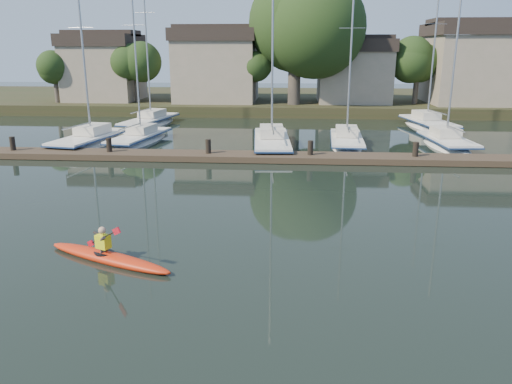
# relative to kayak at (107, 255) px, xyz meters

# --- Properties ---
(ground) EXTENTS (160.00, 160.00, 0.00)m
(ground) POSITION_rel_kayak_xyz_m (3.71, 0.76, -0.19)
(ground) COLOR black
(ground) RESTS_ON ground
(kayak) EXTENTS (4.67, 2.51, 1.54)m
(kayak) POSITION_rel_kayak_xyz_m (0.00, 0.00, 0.00)
(kayak) COLOR red
(kayak) RESTS_ON ground
(dock) EXTENTS (34.00, 2.00, 1.80)m
(dock) POSITION_rel_kayak_xyz_m (3.71, 14.76, 0.02)
(dock) COLOR #413125
(dock) RESTS_ON ground
(sailboat_0) EXTENTS (3.71, 8.67, 13.32)m
(sailboat_0) POSITION_rel_kayak_xyz_m (-8.04, 18.49, -0.40)
(sailboat_0) COLOR white
(sailboat_0) RESTS_ON ground
(sailboat_1) EXTENTS (3.32, 8.47, 13.49)m
(sailboat_1) POSITION_rel_kayak_xyz_m (-4.98, 19.77, -0.37)
(sailboat_1) COLOR white
(sailboat_1) RESTS_ON ground
(sailboat_2) EXTENTS (3.03, 10.08, 16.46)m
(sailboat_2) POSITION_rel_kayak_xyz_m (4.30, 18.62, -0.39)
(sailboat_2) COLOR white
(sailboat_2) RESTS_ON ground
(sailboat_3) EXTENTS (2.63, 8.29, 13.18)m
(sailboat_3) POSITION_rel_kayak_xyz_m (9.30, 19.65, -0.38)
(sailboat_3) COLOR white
(sailboat_3) RESTS_ON ground
(sailboat_4) EXTENTS (2.85, 7.53, 12.52)m
(sailboat_4) POSITION_rel_kayak_xyz_m (15.90, 19.62, -0.39)
(sailboat_4) COLOR white
(sailboat_4) RESTS_ON ground
(sailboat_5) EXTENTS (3.83, 9.69, 15.64)m
(sailboat_5) POSITION_rel_kayak_xyz_m (-6.48, 27.66, -0.38)
(sailboat_5) COLOR white
(sailboat_5) RESTS_ON ground
(sailboat_7) EXTENTS (3.79, 9.07, 14.19)m
(sailboat_7) POSITION_rel_kayak_xyz_m (16.78, 27.98, -0.40)
(sailboat_7) COLOR white
(sailboat_7) RESTS_ON ground
(shore) EXTENTS (90.00, 25.25, 12.75)m
(shore) POSITION_rel_kayak_xyz_m (5.32, 41.05, 3.04)
(shore) COLOR #252E17
(shore) RESTS_ON ground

